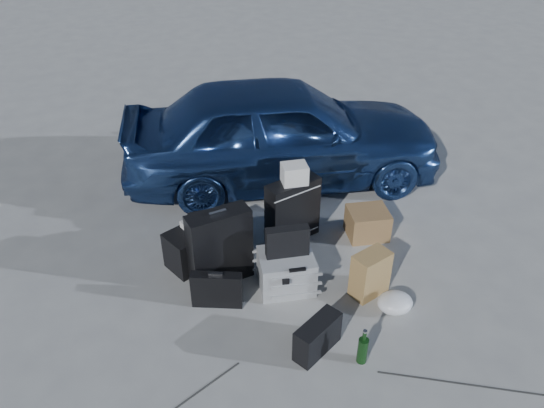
# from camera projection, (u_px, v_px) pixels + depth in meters

# --- Properties ---
(ground) EXTENTS (60.00, 60.00, 0.00)m
(ground) POSITION_uv_depth(u_px,v_px,m) (302.00, 316.00, 4.41)
(ground) COLOR #9C9D98
(ground) RESTS_ON ground
(car) EXTENTS (3.79, 2.35, 1.20)m
(car) POSITION_uv_depth(u_px,v_px,m) (282.00, 131.00, 5.95)
(car) COLOR #2F5192
(car) RESTS_ON ground
(pelican_case) EXTENTS (0.55, 0.49, 0.34)m
(pelican_case) POSITION_uv_depth(u_px,v_px,m) (286.00, 271.00, 4.62)
(pelican_case) COLOR #A0A2A5
(pelican_case) RESTS_ON ground
(laptop_bag) EXTENTS (0.38, 0.18, 0.28)m
(laptop_bag) POSITION_uv_depth(u_px,v_px,m) (287.00, 242.00, 4.47)
(laptop_bag) COLOR black
(laptop_bag) RESTS_ON pelican_case
(briefcase) EXTENTS (0.42, 0.28, 0.33)m
(briefcase) POSITION_uv_depth(u_px,v_px,m) (217.00, 290.00, 4.43)
(briefcase) COLOR black
(briefcase) RESTS_ON ground
(suitcase_left) EXTENTS (0.56, 0.22, 0.71)m
(suitcase_left) POSITION_uv_depth(u_px,v_px,m) (220.00, 247.00, 4.60)
(suitcase_left) COLOR black
(suitcase_left) RESTS_ON ground
(suitcase_right) EXTENTS (0.56, 0.28, 0.64)m
(suitcase_right) POSITION_uv_depth(u_px,v_px,m) (293.00, 210.00, 5.14)
(suitcase_right) COLOR black
(suitcase_right) RESTS_ON ground
(white_carton) EXTENTS (0.27, 0.23, 0.19)m
(white_carton) POSITION_uv_depth(u_px,v_px,m) (294.00, 174.00, 4.90)
(white_carton) COLOR silver
(white_carton) RESTS_ON suitcase_right
(duffel_bag) EXTENTS (0.79, 0.52, 0.36)m
(duffel_bag) POSITION_uv_depth(u_px,v_px,m) (204.00, 241.00, 4.95)
(duffel_bag) COLOR black
(duffel_bag) RESTS_ON ground
(flat_box_white) EXTENTS (0.40, 0.34, 0.06)m
(flat_box_white) POSITION_uv_depth(u_px,v_px,m) (204.00, 224.00, 4.83)
(flat_box_white) COLOR silver
(flat_box_white) RESTS_ON duffel_bag
(flat_box_black) EXTENTS (0.28, 0.21, 0.06)m
(flat_box_black) POSITION_uv_depth(u_px,v_px,m) (203.00, 218.00, 4.80)
(flat_box_black) COLOR black
(flat_box_black) RESTS_ON flat_box_white
(kraft_bag) EXTENTS (0.35, 0.25, 0.42)m
(kraft_bag) POSITION_uv_depth(u_px,v_px,m) (370.00, 274.00, 4.53)
(kraft_bag) COLOR #AC8E4A
(kraft_bag) RESTS_ON ground
(cardboard_box) EXTENTS (0.46, 0.43, 0.29)m
(cardboard_box) POSITION_uv_depth(u_px,v_px,m) (367.00, 223.00, 5.26)
(cardboard_box) COLOR brown
(cardboard_box) RESTS_ON ground
(plastic_bag) EXTENTS (0.35, 0.32, 0.17)m
(plastic_bag) POSITION_uv_depth(u_px,v_px,m) (395.00, 303.00, 4.42)
(plastic_bag) COLOR silver
(plastic_bag) RESTS_ON ground
(messenger_bag) EXTENTS (0.44, 0.31, 0.29)m
(messenger_bag) POSITION_uv_depth(u_px,v_px,m) (317.00, 337.00, 4.03)
(messenger_bag) COLOR black
(messenger_bag) RESTS_ON ground
(green_bottle) EXTENTS (0.08, 0.08, 0.31)m
(green_bottle) POSITION_uv_depth(u_px,v_px,m) (363.00, 347.00, 3.94)
(green_bottle) COLOR black
(green_bottle) RESTS_ON ground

